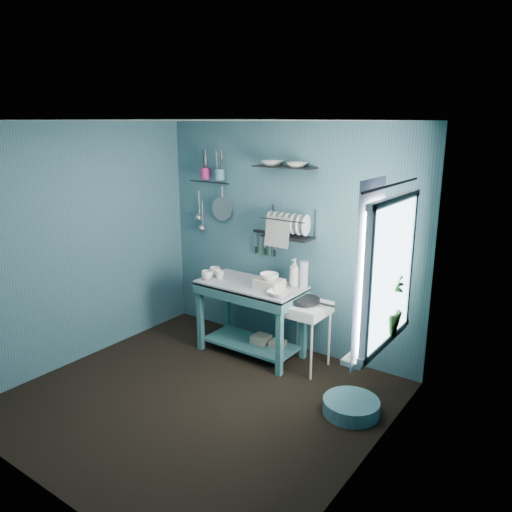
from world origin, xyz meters
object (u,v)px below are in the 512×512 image
Objects in this scene: water_bottle at (304,274)px; floor_basin at (351,407)px; colander at (222,209)px; mug_right at (215,271)px; soap_bottle at (294,272)px; mug_mid at (220,275)px; dish_rack at (288,223)px; storage_tin_large at (261,345)px; utensil_cup_teal at (220,175)px; hotplate_stand at (304,336)px; frying_pan at (305,300)px; storage_tin_small at (278,349)px; mug_left at (207,275)px; wash_tub at (269,284)px; potted_plant at (384,304)px; work_counter at (251,319)px; utensil_cup_magenta at (205,174)px.

floor_basin is (0.90, -0.67, -0.89)m from water_bottle.
water_bottle is 1.00× the size of colander.
mug_right is 0.41× the size of soap_bottle.
mug_mid is 0.33× the size of soap_bottle.
dish_rack is at bearing 146.67° from floor_basin.
storage_tin_large is at bearing 4.76° from mug_right.
mug_mid is 0.36× the size of colander.
utensil_cup_teal is (-1.13, 0.16, 0.94)m from soap_bottle.
hotplate_stand is 2.36× the size of frying_pan.
frying_pan is 0.73m from storage_tin_small.
colander is at bearing 112.21° from mug_left.
floor_basin is (1.17, -0.43, -0.80)m from wash_tub.
hotplate_stand is at bearing -41.63° from dish_rack.
hotplate_stand is at bearing -13.80° from colander.
mug_mid is 1.14m from hotplate_stand.
mug_mid is at bearing -176.37° from wash_tub.
frying_pan is 0.57× the size of potted_plant.
utensil_cup_teal is at bearing 169.02° from dish_rack.
work_counter is at bearing -171.85° from hotplate_stand.
wash_tub is 0.30m from soap_bottle.
mug_right is at bearing 97.13° from mug_left.
frying_pan is 1.97m from utensil_cup_magenta.
potted_plant is (2.37, -0.89, -0.41)m from colander.
soap_bottle is 1.07× the size of colander.
utensil_cup_magenta is 2.84m from potted_plant.
utensil_cup_teal reaches higher than dish_rack.
water_bottle reaches higher than mug_left.
dish_rack is 2.75× the size of storage_tin_small.
mug_right is at bearing -167.83° from water_bottle.
storage_tin_small is (0.78, 0.24, -0.76)m from mug_left.
mug_left is 0.25× the size of floor_basin.
water_bottle reaches higher than work_counter.
dish_rack reaches higher than storage_tin_small.
utensil_cup_teal is (-1.34, 0.30, 1.55)m from hotplate_stand.
frying_pan is 0.60× the size of floor_basin.
storage_tin_small is (0.80, 0.08, -0.76)m from mug_right.
colander is (-1.34, 0.33, 0.75)m from frying_pan.
colander reaches higher than water_bottle.
mug_right is (-0.12, 0.06, 0.00)m from mug_mid.
utensil_cup_magenta is 3.08m from floor_basin.
water_bottle is 1.40× the size of storage_tin_small.
utensil_cup_teal is at bearing -88.83° from colander.
potted_plant reaches higher than wash_tub.
utensil_cup_teal reaches higher than hotplate_stand.
dish_rack reaches higher than wash_tub.
storage_tin_small is at bearing -15.73° from utensil_cup_teal.
mug_right is at bearing 153.43° from mug_mid.
utensil_cup_magenta is (-1.56, 0.30, 1.55)m from hotplate_stand.
potted_plant is at bearing -32.02° from water_bottle.
work_counter is 0.59m from mug_mid.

